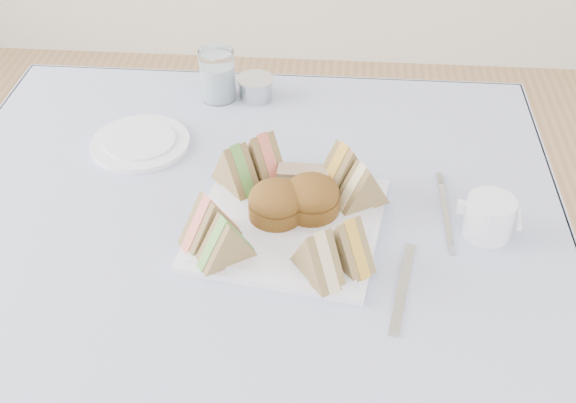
# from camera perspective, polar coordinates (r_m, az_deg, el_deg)

# --- Properties ---
(table) EXTENTS (0.90, 0.90, 0.74)m
(table) POSITION_cam_1_polar(r_m,az_deg,el_deg) (1.38, -3.22, -14.61)
(table) COLOR brown
(table) RESTS_ON floor
(tablecloth) EXTENTS (1.02, 1.02, 0.01)m
(tablecloth) POSITION_cam_1_polar(r_m,az_deg,el_deg) (1.10, -3.91, -3.01)
(tablecloth) COLOR silver
(tablecloth) RESTS_ON table
(serving_plate) EXTENTS (0.32, 0.32, 0.01)m
(serving_plate) POSITION_cam_1_polar(r_m,az_deg,el_deg) (1.12, 0.00, -1.76)
(serving_plate) COLOR white
(serving_plate) RESTS_ON tablecloth
(sandwich_fl_a) EXTENTS (0.10, 0.09, 0.08)m
(sandwich_fl_a) POSITION_cam_1_polar(r_m,az_deg,el_deg) (1.06, -6.24, -1.31)
(sandwich_fl_a) COLOR olive
(sandwich_fl_a) RESTS_ON serving_plate
(sandwich_fl_b) EXTENTS (0.09, 0.08, 0.08)m
(sandwich_fl_b) POSITION_cam_1_polar(r_m,az_deg,el_deg) (1.03, -4.98, -2.95)
(sandwich_fl_b) COLOR olive
(sandwich_fl_b) RESTS_ON serving_plate
(sandwich_fr_a) EXTENTS (0.09, 0.09, 0.08)m
(sandwich_fr_a) POSITION_cam_1_polar(r_m,az_deg,el_deg) (1.02, 4.72, -3.09)
(sandwich_fr_a) COLOR olive
(sandwich_fr_a) RESTS_ON serving_plate
(sandwich_fr_b) EXTENTS (0.08, 0.10, 0.08)m
(sandwich_fr_b) POSITION_cam_1_polar(r_m,az_deg,el_deg) (1.00, 2.39, -4.09)
(sandwich_fr_b) COLOR olive
(sandwich_fr_b) RESTS_ON serving_plate
(sandwich_bl_a) EXTENTS (0.09, 0.10, 0.08)m
(sandwich_bl_a) POSITION_cam_1_polar(r_m,az_deg,el_deg) (1.16, -4.16, 2.85)
(sandwich_bl_a) COLOR olive
(sandwich_bl_a) RESTS_ON serving_plate
(sandwich_bl_b) EXTENTS (0.09, 0.10, 0.08)m
(sandwich_bl_b) POSITION_cam_1_polar(r_m,az_deg,el_deg) (1.18, -2.03, 3.68)
(sandwich_bl_b) COLOR olive
(sandwich_bl_b) RESTS_ON serving_plate
(sandwich_br_a) EXTENTS (0.09, 0.08, 0.08)m
(sandwich_br_a) POSITION_cam_1_polar(r_m,az_deg,el_deg) (1.13, 5.87, 1.34)
(sandwich_br_a) COLOR olive
(sandwich_br_a) RESTS_ON serving_plate
(sandwich_br_b) EXTENTS (0.10, 0.09, 0.09)m
(sandwich_br_b) POSITION_cam_1_polar(r_m,az_deg,el_deg) (1.15, 4.43, 2.80)
(sandwich_br_b) COLOR olive
(sandwich_br_b) RESTS_ON serving_plate
(scone_left) EXTENTS (0.11, 0.11, 0.06)m
(scone_left) POSITION_cam_1_polar(r_m,az_deg,el_deg) (1.10, -0.95, -0.05)
(scone_left) COLOR brown
(scone_left) RESTS_ON serving_plate
(scone_right) EXTENTS (0.09, 0.09, 0.06)m
(scone_right) POSITION_cam_1_polar(r_m,az_deg,el_deg) (1.11, 1.86, 0.38)
(scone_right) COLOR brown
(scone_right) RESTS_ON serving_plate
(pastry_slice) EXTENTS (0.08, 0.03, 0.04)m
(pastry_slice) POSITION_cam_1_polar(r_m,az_deg,el_deg) (1.16, 1.21, 1.80)
(pastry_slice) COLOR beige
(pastry_slice) RESTS_ON serving_plate
(side_plate) EXTENTS (0.21, 0.21, 0.01)m
(side_plate) POSITION_cam_1_polar(r_m,az_deg,el_deg) (1.32, -11.58, 4.55)
(side_plate) COLOR white
(side_plate) RESTS_ON tablecloth
(water_glass) EXTENTS (0.08, 0.08, 0.10)m
(water_glass) POSITION_cam_1_polar(r_m,az_deg,el_deg) (1.42, -5.59, 9.93)
(water_glass) COLOR white
(water_glass) RESTS_ON tablecloth
(tea_strainer) EXTENTS (0.08, 0.08, 0.04)m
(tea_strainer) POSITION_cam_1_polar(r_m,az_deg,el_deg) (1.43, -2.56, 8.86)
(tea_strainer) COLOR #B1B2B3
(tea_strainer) RESTS_ON tablecloth
(knife) EXTENTS (0.05, 0.18, 0.00)m
(knife) POSITION_cam_1_polar(r_m,az_deg,el_deg) (1.03, 9.05, -6.71)
(knife) COLOR #B1B2B3
(knife) RESTS_ON tablecloth
(fork) EXTENTS (0.01, 0.17, 0.00)m
(fork) POSITION_cam_1_polar(r_m,az_deg,el_deg) (1.16, 12.41, -1.30)
(fork) COLOR #B1B2B3
(fork) RESTS_ON tablecloth
(creamer_jug) EXTENTS (0.08, 0.08, 0.06)m
(creamer_jug) POSITION_cam_1_polar(r_m,az_deg,el_deg) (1.13, 15.61, -1.21)
(creamer_jug) COLOR white
(creamer_jug) RESTS_ON tablecloth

